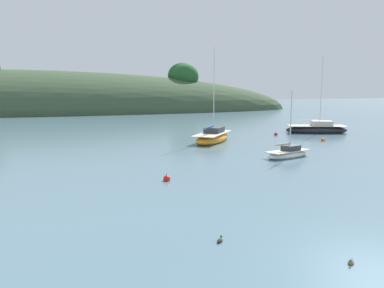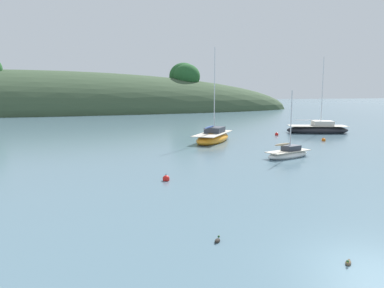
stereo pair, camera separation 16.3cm
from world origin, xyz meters
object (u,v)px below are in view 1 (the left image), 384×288
(sailboat_red_portside, at_px, (317,129))
(duck_lone_right, at_px, (220,240))
(mooring_buoy_outer, at_px, (167,179))
(mooring_buoy_inner, at_px, (323,140))
(mooring_buoy_channel, at_px, (276,134))
(sailboat_orange_cutter, at_px, (213,137))
(sailboat_yellow_far, at_px, (288,154))
(duck_straggler, at_px, (351,262))

(sailboat_red_portside, relative_size, duck_lone_right, 26.39)
(sailboat_red_portside, height_order, mooring_buoy_outer, sailboat_red_portside)
(mooring_buoy_outer, xyz_separation_m, mooring_buoy_inner, (20.53, 12.91, 0.00))
(mooring_buoy_outer, height_order, mooring_buoy_channel, same)
(sailboat_orange_cutter, distance_m, mooring_buoy_inner, 12.18)
(duck_lone_right, bearing_deg, sailboat_yellow_far, 51.75)
(mooring_buoy_channel, height_order, duck_lone_right, mooring_buoy_channel)
(sailboat_red_portside, distance_m, sailboat_orange_cutter, 16.46)
(mooring_buoy_outer, bearing_deg, duck_straggler, -75.73)
(sailboat_red_portside, distance_m, mooring_buoy_inner, 8.22)
(mooring_buoy_inner, height_order, mooring_buoy_channel, same)
(duck_lone_right, bearing_deg, mooring_buoy_channel, 57.50)
(sailboat_orange_cutter, distance_m, duck_straggler, 29.14)
(mooring_buoy_inner, bearing_deg, sailboat_yellow_far, -139.09)
(mooring_buoy_outer, bearing_deg, mooring_buoy_inner, 32.16)
(mooring_buoy_inner, height_order, duck_lone_right, mooring_buoy_inner)
(sailboat_yellow_far, height_order, mooring_buoy_inner, sailboat_yellow_far)
(sailboat_yellow_far, height_order, sailboat_orange_cutter, sailboat_orange_cutter)
(duck_lone_right, bearing_deg, duck_straggler, -40.00)
(sailboat_red_portside, bearing_deg, sailboat_orange_cutter, -165.77)
(duck_lone_right, bearing_deg, sailboat_orange_cutter, 70.84)
(duck_straggler, bearing_deg, sailboat_red_portside, 56.67)
(mooring_buoy_inner, height_order, duck_straggler, mooring_buoy_inner)
(sailboat_red_portside, height_order, sailboat_orange_cutter, sailboat_orange_cutter)
(sailboat_orange_cutter, distance_m, duck_lone_right, 27.25)
(duck_straggler, bearing_deg, mooring_buoy_inner, 55.90)
(mooring_buoy_outer, height_order, duck_lone_right, mooring_buoy_outer)
(mooring_buoy_outer, relative_size, mooring_buoy_inner, 1.00)
(sailboat_orange_cutter, bearing_deg, mooring_buoy_outer, -118.71)
(sailboat_red_portside, bearing_deg, duck_straggler, -123.33)
(sailboat_yellow_far, xyz_separation_m, duck_lone_right, (-11.75, -14.91, -0.25))
(mooring_buoy_outer, bearing_deg, sailboat_red_portside, 39.00)
(mooring_buoy_outer, relative_size, duck_lone_right, 1.42)
(sailboat_red_portside, relative_size, mooring_buoy_outer, 18.58)
(sailboat_yellow_far, relative_size, mooring_buoy_inner, 10.55)
(mooring_buoy_channel, bearing_deg, mooring_buoy_inner, -69.54)
(mooring_buoy_inner, distance_m, mooring_buoy_channel, 6.64)
(sailboat_yellow_far, xyz_separation_m, duck_straggler, (-8.32, -17.78, -0.25))
(mooring_buoy_inner, bearing_deg, sailboat_red_portside, 59.56)
(mooring_buoy_channel, bearing_deg, mooring_buoy_outer, -133.59)
(sailboat_red_portside, distance_m, mooring_buoy_channel, 6.55)
(duck_straggler, distance_m, duck_lone_right, 4.47)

